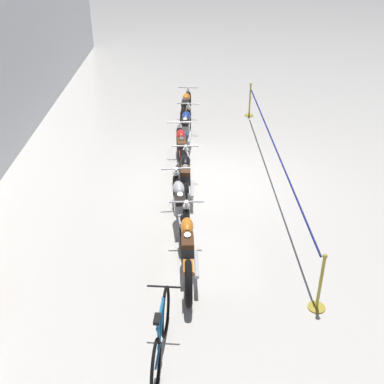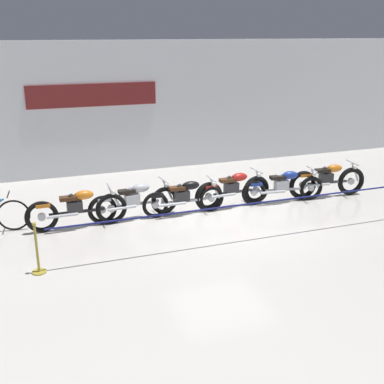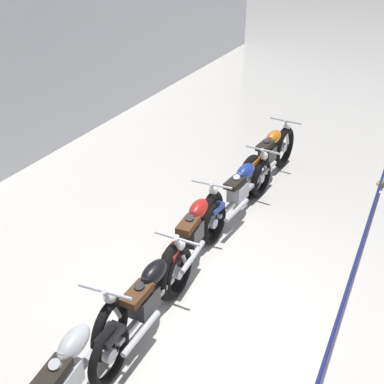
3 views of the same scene
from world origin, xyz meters
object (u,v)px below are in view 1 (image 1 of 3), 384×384
at_px(motorcycle_black_2, 186,177).
at_px(motorcycle_red_3, 181,150).
at_px(motorcycle_orange_5, 186,110).
at_px(motorcycle_orange_0, 188,248).
at_px(bicycle, 161,337).
at_px(motorcycle_blue_4, 186,129).
at_px(stanchion_mid_left, 250,105).
at_px(motorcycle_silver_1, 180,206).
at_px(stanchion_far_left, 285,180).

bearing_deg(motorcycle_black_2, motorcycle_red_3, 3.79).
bearing_deg(motorcycle_orange_5, motorcycle_black_2, 179.42).
height_order(motorcycle_orange_0, bicycle, bicycle).
bearing_deg(motorcycle_blue_4, motorcycle_black_2, 179.44).
height_order(motorcycle_red_3, bicycle, bicycle).
xyz_separation_m(motorcycle_blue_4, stanchion_mid_left, (2.21, -2.02, -0.10)).
height_order(motorcycle_orange_5, stanchion_mid_left, stanchion_mid_left).
xyz_separation_m(motorcycle_orange_0, bicycle, (-1.94, 0.39, -0.08)).
relative_size(motorcycle_silver_1, stanchion_far_left, 0.27).
bearing_deg(motorcycle_red_3, bicycle, 177.31).
bearing_deg(stanchion_far_left, motorcycle_red_3, 46.23).
bearing_deg(motorcycle_black_2, motorcycle_blue_4, -0.56).
bearing_deg(stanchion_mid_left, motorcycle_orange_0, 165.22).
height_order(motorcycle_orange_0, motorcycle_red_3, motorcycle_red_3).
xyz_separation_m(motorcycle_red_3, motorcycle_orange_5, (2.83, -0.14, 0.01)).
distance_m(motorcycle_orange_0, stanchion_mid_left, 7.97).
xyz_separation_m(motorcycle_orange_0, motorcycle_red_3, (4.06, 0.10, -0.01)).
bearing_deg(stanchion_mid_left, motorcycle_red_3, 149.62).
distance_m(motorcycle_silver_1, motorcycle_orange_5, 5.48).
relative_size(motorcycle_orange_0, motorcycle_black_2, 1.10).
bearing_deg(bicycle, motorcycle_blue_4, -3.09).
distance_m(motorcycle_silver_1, stanchion_far_left, 2.27).
distance_m(motorcycle_red_3, stanchion_far_left, 2.97).
xyz_separation_m(motorcycle_red_3, motorcycle_blue_4, (1.44, -0.12, -0.02)).
bearing_deg(motorcycle_orange_5, stanchion_far_left, -157.67).
relative_size(motorcycle_silver_1, motorcycle_blue_4, 0.99).
xyz_separation_m(motorcycle_blue_4, bicycle, (-7.44, 0.40, -0.05)).
bearing_deg(motorcycle_blue_4, bicycle, 176.91).
relative_size(motorcycle_orange_5, stanchion_mid_left, 2.19).
height_order(motorcycle_orange_0, motorcycle_orange_5, motorcycle_orange_5).
height_order(stanchion_far_left, stanchion_mid_left, same).
distance_m(motorcycle_orange_5, bicycle, 8.84).
distance_m(motorcycle_red_3, bicycle, 6.01).
relative_size(motorcycle_silver_1, motorcycle_black_2, 1.07).
distance_m(stanchion_far_left, stanchion_mid_left, 5.71).
bearing_deg(motorcycle_orange_0, bicycle, 168.74).
xyz_separation_m(motorcycle_black_2, stanchion_far_left, (-0.66, -2.05, 0.26)).
height_order(motorcycle_orange_0, stanchion_mid_left, stanchion_mid_left).
height_order(motorcycle_orange_0, motorcycle_blue_4, motorcycle_orange_0).
distance_m(motorcycle_black_2, stanchion_far_left, 2.16).
distance_m(motorcycle_silver_1, motorcycle_red_3, 2.65).
bearing_deg(stanchion_far_left, stanchion_mid_left, 0.00).
distance_m(motorcycle_orange_0, bicycle, 1.98).
bearing_deg(motorcycle_orange_5, motorcycle_red_3, 177.26).
relative_size(motorcycle_red_3, motorcycle_orange_5, 0.95).
bearing_deg(stanchion_far_left, motorcycle_black_2, 72.22).
distance_m(motorcycle_silver_1, bicycle, 3.36).
height_order(motorcycle_silver_1, motorcycle_red_3, motorcycle_red_3).
relative_size(motorcycle_orange_0, motorcycle_red_3, 1.09).
bearing_deg(stanchion_mid_left, motorcycle_blue_4, 137.61).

